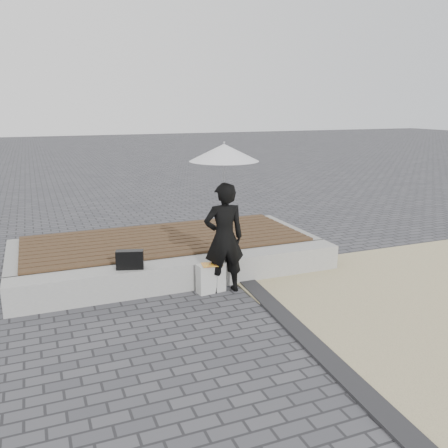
# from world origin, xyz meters

# --- Properties ---
(ground) EXTENTS (80.00, 80.00, 0.00)m
(ground) POSITION_xyz_m (0.00, 0.00, 0.00)
(ground) COLOR #49494E
(ground) RESTS_ON ground
(edging_band) EXTENTS (0.61, 5.20, 0.04)m
(edging_band) POSITION_xyz_m (0.75, -0.50, 0.02)
(edging_band) COLOR #28282A
(edging_band) RESTS_ON ground
(seating_ledge) EXTENTS (5.00, 0.45, 0.40)m
(seating_ledge) POSITION_xyz_m (0.00, 1.60, 0.20)
(seating_ledge) COLOR #B0AFAA
(seating_ledge) RESTS_ON ground
(timber_platform) EXTENTS (5.00, 2.00, 0.40)m
(timber_platform) POSITION_xyz_m (0.00, 2.80, 0.20)
(timber_platform) COLOR #999894
(timber_platform) RESTS_ON ground
(timber_decking) EXTENTS (4.60, 2.00, 0.04)m
(timber_decking) POSITION_xyz_m (0.00, 2.80, 0.42)
(timber_decking) COLOR brown
(timber_decking) RESTS_ON timber_platform
(woman) EXTENTS (0.61, 0.43, 1.59)m
(woman) POSITION_xyz_m (0.43, 1.21, 0.80)
(woman) COLOR black
(woman) RESTS_ON ground
(parasol) EXTENTS (0.95, 0.95, 1.21)m
(parasol) POSITION_xyz_m (0.43, 1.21, 2.00)
(parasol) COLOR #A7A7AC
(parasol) RESTS_ON ground
(handbag) EXTENTS (0.40, 0.23, 0.27)m
(handbag) POSITION_xyz_m (-0.85, 1.54, 0.53)
(handbag) COLOR black
(handbag) RESTS_ON seating_ledge
(canvas_tote) EXTENTS (0.42, 0.22, 0.43)m
(canvas_tote) POSITION_xyz_m (0.24, 1.25, 0.21)
(canvas_tote) COLOR beige
(canvas_tote) RESTS_ON ground
(magazine) EXTENTS (0.31, 0.25, 0.01)m
(magazine) POSITION_xyz_m (0.24, 1.20, 0.43)
(magazine) COLOR red
(magazine) RESTS_ON canvas_tote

